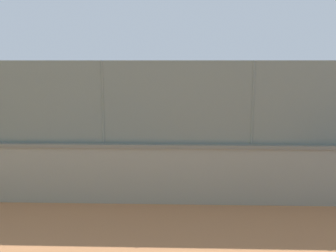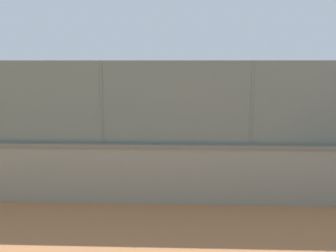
% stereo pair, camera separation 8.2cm
% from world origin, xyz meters
% --- Properties ---
extents(ground_plane, '(260.00, 260.00, 0.00)m').
position_xyz_m(ground_plane, '(0.00, 0.00, 0.00)').
color(ground_plane, '#B27247').
extents(perimeter_wall, '(23.41, 0.58, 1.36)m').
position_xyz_m(perimeter_wall, '(1.41, 10.57, 0.69)').
color(perimeter_wall, gray).
rests_on(perimeter_wall, ground_plane).
extents(fence_panel_on_wall, '(23.01, 0.26, 1.82)m').
position_xyz_m(fence_panel_on_wall, '(1.41, 10.57, 2.27)').
color(fence_panel_on_wall, slate).
rests_on(fence_panel_on_wall, perimeter_wall).
extents(player_near_wall_returning, '(1.23, 0.73, 1.53)m').
position_xyz_m(player_near_wall_returning, '(-5.73, -0.01, 0.90)').
color(player_near_wall_returning, '#B2B2B2').
rests_on(player_near_wall_returning, ground_plane).
extents(player_baseline_waiting, '(1.24, 0.75, 1.61)m').
position_xyz_m(player_baseline_waiting, '(1.24, 8.38, 0.95)').
color(player_baseline_waiting, navy).
rests_on(player_baseline_waiting, ground_plane).
extents(player_crossing_court, '(1.19, 0.72, 1.54)m').
position_xyz_m(player_crossing_court, '(-4.12, 8.37, 0.90)').
color(player_crossing_court, black).
rests_on(player_crossing_court, ground_plane).
extents(sports_ball, '(0.14, 0.14, 0.14)m').
position_xyz_m(sports_ball, '(-4.53, 0.59, 0.07)').
color(sports_ball, '#3399D8').
rests_on(sports_ball, ground_plane).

